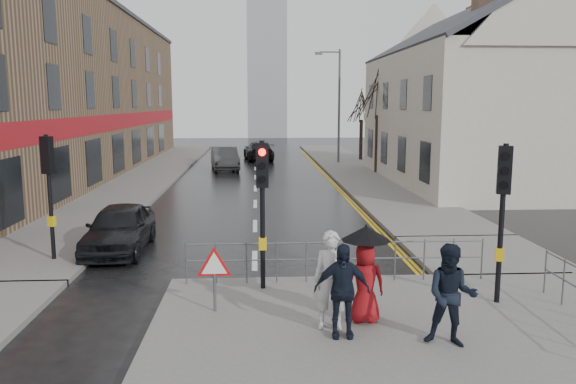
{
  "coord_description": "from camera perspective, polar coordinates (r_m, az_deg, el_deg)",
  "views": [
    {
      "loc": [
        0.08,
        -12.25,
        4.35
      ],
      "look_at": [
        0.92,
        2.73,
        1.98
      ],
      "focal_mm": 35.0,
      "sensor_mm": 36.0,
      "label": 1
    }
  ],
  "objects": [
    {
      "name": "car_mid",
      "position": [
        37.44,
        -6.44,
        3.41
      ],
      "size": [
        2.22,
        4.77,
        1.52
      ],
      "primitive_type": "imported",
      "rotation": [
        0.0,
        0.0,
        0.14
      ],
      "color": "#414345",
      "rests_on": "ground"
    },
    {
      "name": "building_left_terrace",
      "position": [
        36.32,
        -22.96,
        9.3
      ],
      "size": [
        8.0,
        42.0,
        10.0
      ],
      "primitive_type": "cube",
      "color": "#7F6149",
      "rests_on": "ground"
    },
    {
      "name": "pedestrian_d",
      "position": [
        10.34,
        5.48,
        -9.91
      ],
      "size": [
        1.03,
        0.47,
        1.74
      ],
      "primitive_type": "imported",
      "rotation": [
        0.0,
        0.0,
        -0.04
      ],
      "color": "black",
      "rests_on": "near_pavement"
    },
    {
      "name": "tree_near",
      "position": [
        35.05,
        9.15,
        10.15
      ],
      "size": [
        2.4,
        2.4,
        6.58
      ],
      "color": "black",
      "rests_on": "right_pavement"
    },
    {
      "name": "warning_sign",
      "position": [
        11.56,
        -7.51,
        -7.72
      ],
      "size": [
        0.8,
        0.07,
        1.35
      ],
      "color": "#595B5E",
      "rests_on": "near_pavement"
    },
    {
      "name": "traffic_signal_near_left",
      "position": [
        12.59,
        -2.63,
        0.33
      ],
      "size": [
        0.28,
        0.27,
        3.4
      ],
      "color": "black",
      "rests_on": "near_pavement"
    },
    {
      "name": "street_lamp",
      "position": [
        40.66,
        4.97,
        9.44
      ],
      "size": [
        1.83,
        0.25,
        8.0
      ],
      "color": "#595B5E",
      "rests_on": "right_pavement"
    },
    {
      "name": "pedestrian_a",
      "position": [
        10.65,
        4.42,
        -8.93
      ],
      "size": [
        0.75,
        0.57,
        1.87
      ],
      "primitive_type": "imported",
      "rotation": [
        0.0,
        0.0,
        -0.19
      ],
      "color": "beige",
      "rests_on": "near_pavement"
    },
    {
      "name": "traffic_signal_near_right",
      "position": [
        12.5,
        21.01,
        -0.32
      ],
      "size": [
        0.34,
        0.33,
        3.4
      ],
      "color": "black",
      "rests_on": "near_pavement"
    },
    {
      "name": "church_tower",
      "position": [
        74.41,
        -2.17,
        12.55
      ],
      "size": [
        5.0,
        5.0,
        18.0
      ],
      "primitive_type": "cube",
      "color": "#989BA0",
      "rests_on": "ground"
    },
    {
      "name": "near_pavement",
      "position": [
        10.17,
        14.39,
        -16.2
      ],
      "size": [
        10.0,
        9.0,
        0.14
      ],
      "primitive_type": "cube",
      "color": "#605E5B",
      "rests_on": "ground"
    },
    {
      "name": "building_right_cream",
      "position": [
        32.52,
        18.54,
        9.28
      ],
      "size": [
        9.0,
        16.4,
        10.1
      ],
      "color": "beige",
      "rests_on": "ground"
    },
    {
      "name": "left_pavement",
      "position": [
        36.11,
        -13.7,
        1.91
      ],
      "size": [
        4.0,
        44.0,
        0.14
      ],
      "primitive_type": "cube",
      "color": "#605E5B",
      "rests_on": "ground"
    },
    {
      "name": "car_parked",
      "position": [
        17.37,
        -16.75,
        -3.53
      ],
      "size": [
        1.68,
        4.14,
        1.41
      ],
      "primitive_type": "imported",
      "rotation": [
        0.0,
        0.0,
        0.01
      ],
      "color": "black",
      "rests_on": "ground"
    },
    {
      "name": "traffic_signal_far_left",
      "position": [
        16.35,
        -23.14,
        1.61
      ],
      "size": [
        0.34,
        0.33,
        3.4
      ],
      "color": "black",
      "rests_on": "left_pavement"
    },
    {
      "name": "tree_far",
      "position": [
        42.99,
        7.5,
        9.0
      ],
      "size": [
        2.4,
        2.4,
        5.64
      ],
      "color": "black",
      "rests_on": "right_pavement"
    },
    {
      "name": "pavement_bridge_right",
      "position": [
        17.09,
        19.08,
        -6.03
      ],
      "size": [
        4.0,
        4.2,
        0.14
      ],
      "primitive_type": "cube",
      "color": "#605E5B",
      "rests_on": "ground"
    },
    {
      "name": "ground",
      "position": [
        13.0,
        -3.43,
        -10.58
      ],
      "size": [
        120.0,
        120.0,
        0.0
      ],
      "primitive_type": "plane",
      "color": "black",
      "rests_on": "ground"
    },
    {
      "name": "pedestrian_with_umbrella",
      "position": [
        10.97,
        7.86,
        -7.67
      ],
      "size": [
        0.96,
        0.96,
        1.91
      ],
      "color": "maroon",
      "rests_on": "near_pavement"
    },
    {
      "name": "right_pavement",
      "position": [
        38.04,
        6.53,
        2.46
      ],
      "size": [
        4.0,
        40.0,
        0.14
      ],
      "primitive_type": "cube",
      "color": "#605E5B",
      "rests_on": "ground"
    },
    {
      "name": "guard_railing_front",
      "position": [
        13.45,
        4.92,
        -6.1
      ],
      "size": [
        7.14,
        0.04,
        1.0
      ],
      "color": "#595B5E",
      "rests_on": "near_pavement"
    },
    {
      "name": "pedestrian_b",
      "position": [
        10.31,
        16.26,
        -10.05
      ],
      "size": [
        1.07,
        0.96,
        1.82
      ],
      "primitive_type": "imported",
      "rotation": [
        0.0,
        0.0,
        -0.36
      ],
      "color": "black",
      "rests_on": "near_pavement"
    },
    {
      "name": "car_far",
      "position": [
        43.66,
        -3.01,
        4.19
      ],
      "size": [
        2.56,
        5.15,
        1.44
      ],
      "primitive_type": "imported",
      "rotation": [
        0.0,
        0.0,
        3.25
      ],
      "color": "black",
      "rests_on": "ground"
    }
  ]
}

